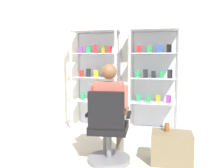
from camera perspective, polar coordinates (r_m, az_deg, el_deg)
back_wall at (r=4.90m, az=3.38°, el=5.83°), size 6.00×0.10×2.70m
display_cabinet_left at (r=4.80m, az=-3.57°, el=1.23°), size 0.90×0.45×1.90m
display_cabinet_right at (r=4.63m, az=9.67°, el=1.02°), size 0.90×0.45×1.90m
office_chair at (r=3.22m, az=-0.87°, el=-11.44°), size 0.58×0.56×0.96m
seated_shopkeeper at (r=3.30m, az=-0.41°, el=-5.32°), size 0.50×0.58×1.29m
storage_crate at (r=3.38m, az=13.68°, el=-14.16°), size 0.52×0.36×0.41m
tea_glass at (r=3.33m, az=12.62°, el=-9.74°), size 0.06×0.06×0.11m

